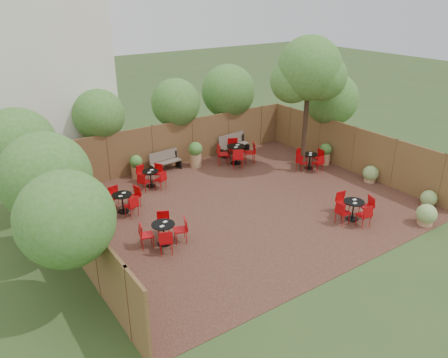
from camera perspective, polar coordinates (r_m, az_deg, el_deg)
ground at (r=16.14m, az=2.15°, el=-3.53°), size 80.00×80.00×0.00m
courtyard_paving at (r=16.13m, az=2.15°, el=-3.50°), size 12.00×10.00×0.02m
fence_back at (r=19.66m, az=-6.53°, el=4.57°), size 12.00×0.08×2.00m
fence_left at (r=13.39m, az=-19.04°, el=-6.14°), size 0.08×10.00×2.00m
fence_right at (r=19.66m, az=16.43°, el=3.73°), size 0.08×10.00×2.00m
neighbour_building at (r=20.20m, az=-22.75°, el=12.25°), size 5.00×4.00×8.00m
overhang_foliage at (r=16.64m, az=-7.75°, el=7.19°), size 15.65×10.70×2.59m
courtyard_tree at (r=18.28m, az=11.02°, el=13.40°), size 2.74×2.64×5.71m
park_bench_left at (r=19.24m, az=-7.72°, el=2.37°), size 1.42×0.55×0.86m
park_bench_right at (r=20.99m, az=1.15°, el=4.58°), size 1.63×0.70×0.98m
bistro_tables at (r=17.01m, az=0.41°, el=-0.39°), size 9.83×8.16×0.96m
planters at (r=18.73m, az=-4.99°, el=2.28°), size 11.25×3.99×1.14m
low_shrubs at (r=17.45m, az=22.58°, el=-1.99°), size 2.04×4.03×0.73m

